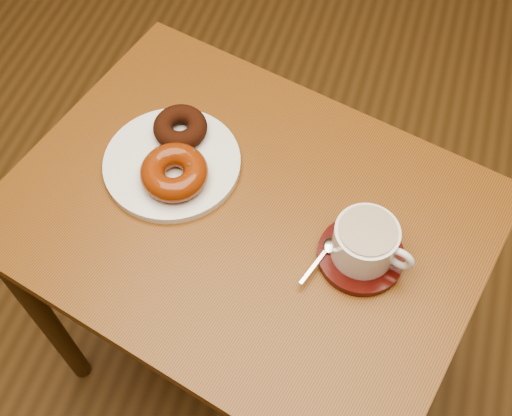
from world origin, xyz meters
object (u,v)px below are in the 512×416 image
(cafe_table, at_px, (246,245))
(coffee_cup, at_px, (366,242))
(donut_plate, at_px, (172,163))
(saucer, at_px, (360,255))

(cafe_table, height_order, coffee_cup, coffee_cup)
(cafe_table, relative_size, donut_plate, 3.80)
(saucer, bearing_deg, donut_plate, 167.12)
(cafe_table, distance_m, saucer, 0.24)
(coffee_cup, bearing_deg, donut_plate, -177.91)
(cafe_table, bearing_deg, saucer, 6.07)
(donut_plate, height_order, saucer, same)
(cafe_table, height_order, saucer, saucer)
(saucer, bearing_deg, coffee_cup, 43.84)
(donut_plate, distance_m, saucer, 0.36)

